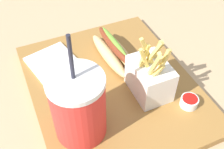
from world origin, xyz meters
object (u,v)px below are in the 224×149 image
soda_cup (78,107)px  fries_basket (150,78)px  hot_dog_1 (114,51)px  napkin_stack (54,63)px  ketchup_cup_1 (189,101)px

soda_cup → fries_basket: (0.03, -0.17, -0.03)m
fries_basket → hot_dog_1: (0.13, 0.03, -0.02)m
soda_cup → napkin_stack: 0.22m
soda_cup → ketchup_cup_1: soda_cup is taller
ketchup_cup_1 → napkin_stack: bearing=43.8°
hot_dog_1 → ketchup_cup_1: (-0.20, -0.08, -0.01)m
napkin_stack → fries_basket: bearing=-135.0°
fries_basket → ketchup_cup_1: (-0.07, -0.06, -0.03)m
soda_cup → hot_dog_1: soda_cup is taller
ketchup_cup_1 → napkin_stack: 0.33m
soda_cup → fries_basket: soda_cup is taller
fries_basket → hot_dog_1: bearing=10.7°
fries_basket → napkin_stack: (0.17, 0.17, -0.04)m
soda_cup → fries_basket: 0.18m
soda_cup → napkin_stack: bearing=0.0°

